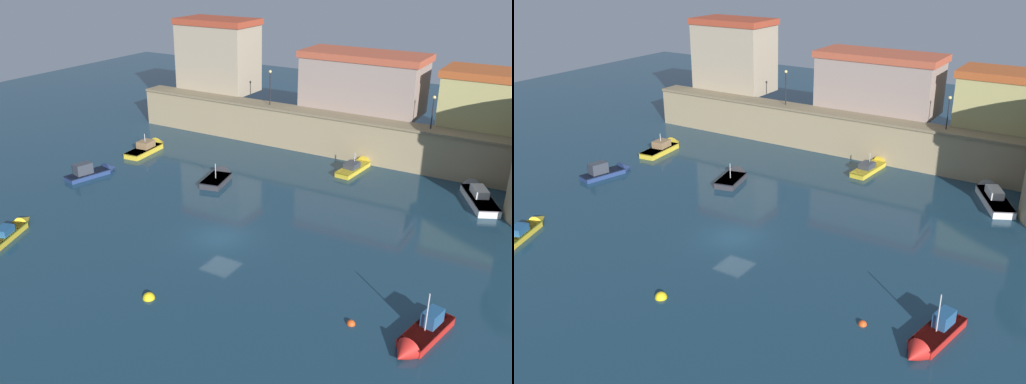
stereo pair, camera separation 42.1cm
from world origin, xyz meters
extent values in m
plane|color=#19384C|center=(0.00, 0.00, 0.00)|extent=(125.70, 125.70, 0.00)
cube|color=#9E8966|center=(0.00, 22.14, 2.07)|extent=(50.82, 2.39, 4.14)
cube|color=#817053|center=(0.00, 22.14, 4.26)|extent=(50.82, 2.69, 0.24)
cube|color=tan|center=(-18.02, 26.05, 8.08)|extent=(9.12, 5.43, 7.87)
cube|color=#A93E27|center=(-18.02, 26.05, 12.37)|extent=(9.49, 5.65, 0.70)
cube|color=gray|center=(0.70, 26.11, 6.89)|extent=(12.73, 5.56, 5.48)
cube|color=#B74F35|center=(0.70, 26.11, 9.98)|extent=(13.24, 5.78, 0.70)
cube|color=tan|center=(15.19, 25.99, 6.61)|extent=(11.61, 5.31, 4.92)
cylinder|color=black|center=(-8.46, 22.14, 6.13)|extent=(0.12, 0.12, 3.50)
sphere|color=#F9D172|center=(-8.46, 22.14, 8.03)|extent=(0.32, 0.32, 0.32)
cylinder|color=black|center=(9.33, 22.14, 5.84)|extent=(0.12, 0.12, 2.90)
sphere|color=#F9D172|center=(9.33, 22.14, 7.44)|extent=(0.32, 0.32, 0.32)
cube|color=white|center=(15.53, 16.78, 0.33)|extent=(4.28, 6.07, 0.65)
cone|color=white|center=(13.90, 19.98, 0.33)|extent=(2.18, 2.03, 1.73)
cube|color=slate|center=(15.53, 16.78, 0.61)|extent=(4.37, 6.19, 0.08)
cube|color=silver|center=(15.34, 17.15, 0.99)|extent=(1.94, 2.39, 0.66)
cube|color=#99B7C6|center=(14.86, 18.10, 1.02)|extent=(0.91, 0.50, 0.40)
cube|color=gold|center=(-13.53, -9.01, 0.24)|extent=(3.05, 5.23, 0.48)
cone|color=gold|center=(-14.75, -6.02, 0.24)|extent=(1.58, 1.73, 1.14)
cube|color=#566E1A|center=(-13.53, -9.01, 0.44)|extent=(3.11, 5.34, 0.08)
cube|color=navy|center=(-13.68, -8.66, 0.75)|extent=(1.41, 1.64, 0.54)
cube|color=#99B7C6|center=(-13.93, -8.03, 0.78)|extent=(0.83, 0.38, 0.33)
cube|color=gold|center=(-18.07, 11.78, 0.29)|extent=(2.17, 4.85, 0.57)
cone|color=gold|center=(-18.35, 14.73, 0.29)|extent=(1.76, 1.47, 1.65)
cube|color=olive|center=(-18.07, 11.78, 0.53)|extent=(2.21, 4.95, 0.08)
cube|color=olive|center=(-18.11, 12.21, 0.93)|extent=(1.48, 1.82, 0.71)
cube|color=#99B7C6|center=(-18.19, 13.05, 0.97)|extent=(1.20, 0.17, 0.43)
cylinder|color=#B2B2B7|center=(-18.10, 12.09, 1.34)|extent=(0.08, 0.08, 1.54)
cube|color=red|center=(16.75, -3.79, 0.27)|extent=(2.26, 4.34, 0.55)
cone|color=red|center=(16.22, -6.34, 0.27)|extent=(1.58, 1.41, 1.37)
cube|color=maroon|center=(16.75, -3.79, 0.51)|extent=(2.31, 4.43, 0.08)
cube|color=navy|center=(16.86, -3.25, 0.98)|extent=(1.07, 1.48, 0.86)
cylinder|color=#B2B2B7|center=(16.70, -4.03, 1.74)|extent=(0.08, 0.08, 2.39)
cube|color=#333338|center=(-6.51, 8.75, 0.29)|extent=(2.53, 3.78, 0.59)
cone|color=#333338|center=(-6.97, 10.87, 0.29)|extent=(1.91, 1.32, 1.74)
cube|color=black|center=(-6.51, 8.75, 0.55)|extent=(2.58, 3.86, 0.08)
cylinder|color=#B2B2B7|center=(-6.49, 8.69, 1.30)|extent=(0.08, 0.08, 1.42)
cube|color=gold|center=(3.24, 18.36, 0.26)|extent=(1.88, 4.85, 0.52)
cone|color=gold|center=(3.50, 21.33, 0.26)|extent=(1.50, 1.45, 1.39)
cube|color=olive|center=(3.24, 18.36, 0.48)|extent=(1.92, 4.95, 0.08)
cube|color=#333842|center=(3.21, 18.04, 0.78)|extent=(1.29, 1.60, 0.53)
cylinder|color=#B2B2B7|center=(3.25, 18.54, 1.20)|extent=(0.08, 0.08, 1.37)
cube|color=navy|center=(-18.02, 3.68, 0.24)|extent=(2.41, 4.31, 0.47)
cone|color=navy|center=(-17.41, 6.17, 0.24)|extent=(1.65, 1.44, 1.42)
cube|color=black|center=(-18.02, 3.68, 0.43)|extent=(2.46, 4.40, 0.08)
cube|color=#333842|center=(-18.11, 3.30, 0.99)|extent=(1.38, 1.82, 1.03)
sphere|color=#EA4C19|center=(12.69, -4.95, 0.00)|extent=(0.52, 0.52, 0.52)
sphere|color=yellow|center=(0.81, -9.05, 0.00)|extent=(0.78, 0.78, 0.78)
camera|label=1|loc=(22.17, -31.23, 20.08)|focal=39.75mm
camera|label=2|loc=(22.53, -31.01, 20.08)|focal=39.75mm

